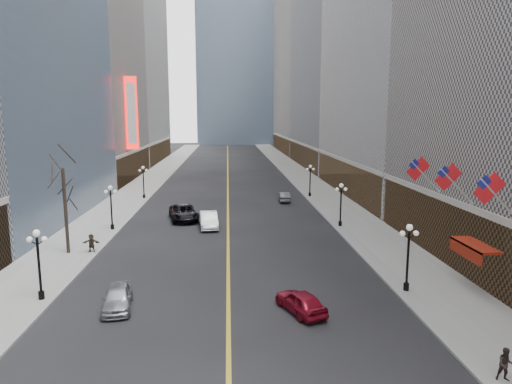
{
  "coord_description": "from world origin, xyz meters",
  "views": [
    {
      "loc": [
        0.07,
        1.89,
        11.61
      ],
      "look_at": [
        1.31,
        22.01,
        8.23
      ],
      "focal_mm": 32.0,
      "sensor_mm": 36.0,
      "label": 1
    }
  ],
  "objects": [
    {
      "name": "streetlamp_west_1",
      "position": [
        -11.8,
        30.0,
        2.9
      ],
      "size": [
        1.26,
        0.44,
        4.52
      ],
      "color": "black",
      "rests_on": "sidewalk_west"
    },
    {
      "name": "bldg_west_c",
      "position": [
        -29.88,
        87.0,
        25.19
      ],
      "size": [
        26.6,
        30.6,
        50.8
      ],
      "color": "#A09384",
      "rests_on": "ground"
    },
    {
      "name": "streetlamp_east_2",
      "position": [
        11.8,
        48.0,
        2.9
      ],
      "size": [
        1.26,
        0.44,
        4.52
      ],
      "color": "black",
      "rests_on": "sidewalk_east"
    },
    {
      "name": "bldg_west_d",
      "position": [
        -29.92,
        121.0,
        36.17
      ],
      "size": [
        26.6,
        38.6,
        72.8
      ],
      "color": "silver",
      "rests_on": "ground"
    },
    {
      "name": "awning_c",
      "position": [
        16.11,
        30.0,
        3.08
      ],
      "size": [
        1.4,
        4.0,
        0.93
      ],
      "color": "maroon",
      "rests_on": "ground"
    },
    {
      "name": "car_sb_far",
      "position": [
        7.68,
        62.75,
        0.66
      ],
      "size": [
        1.53,
        4.06,
        1.32
      ],
      "primitive_type": "imported",
      "rotation": [
        0.0,
        0.0,
        3.11
      ],
      "color": "#464A4D",
      "rests_on": "ground"
    },
    {
      "name": "sidewalk_east",
      "position": [
        14.0,
        70.0,
        0.07
      ],
      "size": [
        6.0,
        230.0,
        0.15
      ],
      "primitive_type": "cube",
      "color": "gray",
      "rests_on": "ground"
    },
    {
      "name": "sidewalk_west",
      "position": [
        -14.0,
        70.0,
        0.07
      ],
      "size": [
        6.0,
        230.0,
        0.15
      ],
      "primitive_type": "cube",
      "color": "gray",
      "rests_on": "ground"
    },
    {
      "name": "flag_3",
      "position": [
        15.31,
        27.0,
        7.29
      ],
      "size": [
        2.87,
        0.12,
        2.87
      ],
      "color": "#B2B2B7",
      "rests_on": "ground"
    },
    {
      "name": "car_nb_mid",
      "position": [
        -2.0,
        48.68,
        0.83
      ],
      "size": [
        2.2,
        5.15,
        1.65
      ],
      "primitive_type": "imported",
      "rotation": [
        0.0,
        0.0,
        0.09
      ],
      "color": "white",
      "rests_on": "ground"
    },
    {
      "name": "streetlamp_east_3",
      "position": [
        11.8,
        66.0,
        2.9
      ],
      "size": [
        1.26,
        0.44,
        4.52
      ],
      "color": "black",
      "rests_on": "sidewalk_east"
    },
    {
      "name": "flag_4",
      "position": [
        15.31,
        32.0,
        7.29
      ],
      "size": [
        2.87,
        0.12,
        2.87
      ],
      "color": "#B2B2B7",
      "rests_on": "ground"
    },
    {
      "name": "car_sb_mid",
      "position": [
        4.3,
        27.35,
        0.69
      ],
      "size": [
        3.04,
        4.35,
        1.37
      ],
      "primitive_type": "imported",
      "rotation": [
        0.0,
        0.0,
        3.53
      ],
      "color": "maroon",
      "rests_on": "ground"
    },
    {
      "name": "lane_line",
      "position": [
        0.0,
        80.0,
        0.01
      ],
      "size": [
        0.25,
        200.0,
        0.02
      ],
      "primitive_type": "cube",
      "color": "gold",
      "rests_on": "ground"
    },
    {
      "name": "ped_west_far",
      "position": [
        -11.6,
        40.13,
        0.93
      ],
      "size": [
        1.45,
        0.43,
        1.55
      ],
      "primitive_type": "imported",
      "rotation": [
        0.0,
        0.0,
        0.01
      ],
      "color": "black",
      "rests_on": "sidewalk_west"
    },
    {
      "name": "bldg_east_d",
      "position": [
        29.9,
        149.0,
        31.17
      ],
      "size": [
        26.6,
        46.6,
        62.8
      ],
      "color": "#A09384",
      "rests_on": "ground"
    },
    {
      "name": "flag_5",
      "position": [
        15.31,
        37.0,
        7.29
      ],
      "size": [
        2.87,
        0.12,
        2.87
      ],
      "color": "#B2B2B7",
      "rests_on": "ground"
    },
    {
      "name": "streetlamp_east_1",
      "position": [
        11.8,
        30.0,
        2.9
      ],
      "size": [
        1.26,
        0.44,
        4.52
      ],
      "color": "black",
      "rests_on": "sidewalk_east"
    },
    {
      "name": "ped_east_walk",
      "position": [
        12.07,
        19.51,
        0.9
      ],
      "size": [
        0.81,
        0.58,
        1.51
      ],
      "primitive_type": "imported",
      "rotation": [
        0.0,
        0.0,
        -0.26
      ],
      "color": "black",
      "rests_on": "sidewalk_east"
    },
    {
      "name": "car_nb_near",
      "position": [
        -6.72,
        28.59,
        0.71
      ],
      "size": [
        2.26,
        4.35,
        1.41
      ],
      "primitive_type": "imported",
      "rotation": [
        0.0,
        0.0,
        0.15
      ],
      "color": "#A0A3A7",
      "rests_on": "ground"
    },
    {
      "name": "tree_west_far",
      "position": [
        -13.5,
        40.0,
        6.24
      ],
      "size": [
        3.6,
        3.6,
        7.92
      ],
      "color": "#2D231C",
      "rests_on": "sidewalk_west"
    },
    {
      "name": "car_nb_far",
      "position": [
        -4.97,
        52.34,
        0.85
      ],
      "size": [
        4.06,
        6.59,
        1.7
      ],
      "primitive_type": "imported",
      "rotation": [
        0.0,
        0.0,
        0.21
      ],
      "color": "black",
      "rests_on": "ground"
    },
    {
      "name": "streetlamp_west_3",
      "position": [
        -11.8,
        66.0,
        2.9
      ],
      "size": [
        1.26,
        0.44,
        4.52
      ],
      "color": "black",
      "rests_on": "sidewalk_west"
    },
    {
      "name": "bldg_east_c",
      "position": [
        29.88,
        106.0,
        24.18
      ],
      "size": [
        26.6,
        40.6,
        48.8
      ],
      "color": "gray",
      "rests_on": "ground"
    },
    {
      "name": "theatre_marquee",
      "position": [
        -15.88,
        80.0,
        12.0
      ],
      "size": [
        2.0,
        0.55,
        12.0
      ],
      "color": "red",
      "rests_on": "ground"
    },
    {
      "name": "streetlamp_west_2",
      "position": [
        -11.8,
        48.0,
        2.9
      ],
      "size": [
        1.26,
        0.44,
        4.52
      ],
      "color": "black",
      "rests_on": "sidewalk_west"
    }
  ]
}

